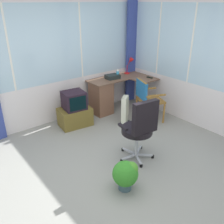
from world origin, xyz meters
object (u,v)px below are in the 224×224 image
spray_bottle (118,73)px  office_chair (140,126)px  wooden_armchair (146,95)px  space_heater (125,110)px  paper_tray (112,77)px  tv_on_stand (75,111)px  tv_remote (150,77)px  desk_lamp (131,63)px  desk (104,95)px  potted_plant (126,174)px

spray_bottle → office_chair: 2.13m
wooden_armchair → space_heater: bearing=157.2°
spray_bottle → paper_tray: (-0.13, 0.03, -0.06)m
spray_bottle → tv_on_stand: 1.36m
office_chair → space_heater: bearing=58.6°
space_heater → tv_remote: bearing=14.1°
paper_tray → wooden_armchair: 0.94m
desk_lamp → space_heater: 1.38m
spray_bottle → wooden_armchair: bearing=-88.1°
space_heater → paper_tray: bearing=71.2°
spray_bottle → paper_tray: spray_bottle is taller
wooden_armchair → tv_on_stand: bearing=149.4°
paper_tray → tv_on_stand: 1.22m
tv_on_stand → office_chair: bearing=-84.0°
desk_lamp → space_heater: bearing=-137.6°
desk → tv_remote: (0.95, -0.49, 0.35)m
desk → potted_plant: bearing=-120.4°
wooden_armchair → tv_on_stand: 1.50m
spray_bottle → wooden_armchair: 0.92m
desk_lamp → wooden_armchair: (-0.46, -0.97, -0.44)m
space_heater → office_chair: bearing=-121.4°
wooden_armchair → tv_on_stand: (-1.27, 0.75, -0.26)m
wooden_armchair → potted_plant: (-1.72, -1.33, -0.33)m
desk → spray_bottle: (0.38, -0.02, 0.45)m
desk → office_chair: 1.99m
office_chair → tv_remote: bearing=39.8°
paper_tray → wooden_armchair: size_ratio=0.33×
desk → wooden_armchair: (0.41, -0.90, 0.17)m
paper_tray → wooden_armchair: (0.16, -0.90, -0.22)m
desk → tv_on_stand: 0.89m
desk_lamp → office_chair: desk_lamp is taller
potted_plant → spray_bottle: bearing=52.6°
spray_bottle → potted_plant: (-1.69, -2.21, -0.62)m
wooden_armchair → paper_tray: bearing=100.1°
paper_tray → space_heater: (-0.25, -0.73, -0.50)m
tv_on_stand → potted_plant: size_ratio=1.71×
desk_lamp → tv_remote: bearing=-81.6°
tv_remote → wooden_armchair: size_ratio=0.16×
tv_on_stand → space_heater: bearing=-33.9°
paper_tray → office_chair: 2.09m
spray_bottle → tv_on_stand: spray_bottle is taller
paper_tray → space_heater: size_ratio=0.49×
tv_remote → spray_bottle: 0.74m
paper_tray → tv_on_stand: size_ratio=0.41×
spray_bottle → office_chair: office_chair is taller
tv_remote → wooden_armchair: bearing=-152.1°
desk_lamp → paper_tray: 0.66m
paper_tray → tv_on_stand: paper_tray is taller
desk_lamp → wooden_armchair: desk_lamp is taller
tv_remote → desk_lamp: bearing=89.1°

